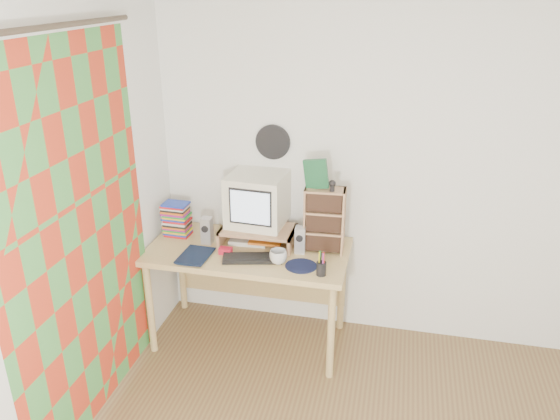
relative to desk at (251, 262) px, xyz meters
The scene contains 20 objects.
back_wall 1.25m from the desk, 16.59° to the left, with size 3.50×3.50×0.00m, color white.
left_wall 1.73m from the desk, 116.51° to the right, with size 3.50×3.50×0.00m, color white.
curtain 1.29m from the desk, 125.22° to the right, with size 2.20×2.20×0.00m, color red.
wall_disc 0.87m from the desk, 70.78° to the left, with size 0.25×0.25×0.02m, color black.
desk is the anchor object (origin of this frame).
monitor_riser 0.24m from the desk, 36.34° to the left, with size 0.52×0.30×0.12m.
crt_monitor 0.45m from the desk, 74.35° to the left, with size 0.39×0.39×0.37m, color white.
speaker_left 0.39m from the desk, behind, with size 0.07×0.07×0.20m, color #B2B1B6.
speaker_right 0.43m from the desk, ahead, with size 0.07×0.07×0.19m, color #B2B1B6.
keyboard 0.27m from the desk, 70.17° to the right, with size 0.40×0.13×0.03m, color black.
dvd_stack 0.63m from the desk, behind, with size 0.18×0.13×0.25m, color brown, non-canonical shape.
cd_rack 0.63m from the desk, ahead, with size 0.27×0.15×0.46m, color tan.
mug 0.38m from the desk, 40.25° to the right, with size 0.12×0.12×0.09m, color silver.
diary 0.51m from the desk, 147.95° to the right, with size 0.24×0.18×0.05m, color #0D1932.
mousepad 0.49m from the desk, 28.83° to the right, with size 0.21×0.21×0.00m, color black.
pen_cup 0.67m from the desk, 29.17° to the right, with size 0.06×0.06×0.13m, color black, non-canonical shape.
papers 0.17m from the desk, 64.33° to the left, with size 0.27×0.19×0.04m, color silver, non-canonical shape.
red_box 0.26m from the desk, 127.85° to the right, with size 0.09×0.05×0.04m, color red.
game_box 0.82m from the desk, ahead, with size 0.15×0.03×0.20m, color #18542F.
webcam 0.85m from the desk, ahead, with size 0.05×0.05×0.08m, color black, non-canonical shape.
Camera 1 is at (-0.06, -1.89, 2.48)m, focal length 35.00 mm.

